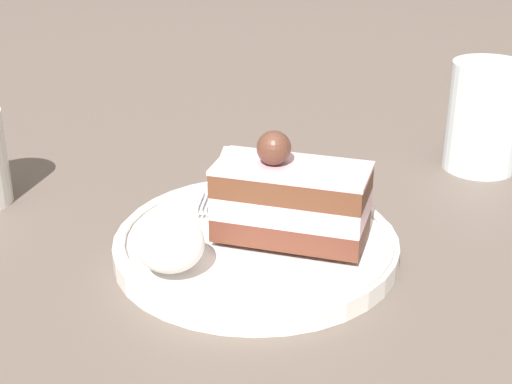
{
  "coord_description": "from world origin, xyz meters",
  "views": [
    {
      "loc": [
        0.12,
        -0.47,
        0.26
      ],
      "look_at": [
        0.03,
        -0.01,
        0.05
      ],
      "focal_mm": 53.23,
      "sensor_mm": 36.0,
      "label": 1
    }
  ],
  "objects_px": {
    "whipped_cream_dollop": "(170,244)",
    "fork": "(216,180)",
    "drink_glass_far": "(484,122)",
    "dessert_plate": "(256,243)",
    "cake_slice": "(291,199)"
  },
  "relations": [
    {
      "from": "whipped_cream_dollop",
      "to": "drink_glass_far",
      "type": "height_order",
      "value": "drink_glass_far"
    },
    {
      "from": "drink_glass_far",
      "to": "dessert_plate",
      "type": "bearing_deg",
      "value": -129.38
    },
    {
      "from": "whipped_cream_dollop",
      "to": "drink_glass_far",
      "type": "bearing_deg",
      "value": 51.7
    },
    {
      "from": "dessert_plate",
      "to": "whipped_cream_dollop",
      "type": "relative_size",
      "value": 4.57
    },
    {
      "from": "dessert_plate",
      "to": "drink_glass_far",
      "type": "xyz_separation_m",
      "value": [
        0.16,
        0.2,
        0.03
      ]
    },
    {
      "from": "whipped_cream_dollop",
      "to": "fork",
      "type": "height_order",
      "value": "whipped_cream_dollop"
    },
    {
      "from": "fork",
      "to": "drink_glass_far",
      "type": "xyz_separation_m",
      "value": [
        0.21,
        0.12,
        0.02
      ]
    },
    {
      "from": "dessert_plate",
      "to": "cake_slice",
      "type": "relative_size",
      "value": 1.87
    },
    {
      "from": "whipped_cream_dollop",
      "to": "fork",
      "type": "relative_size",
      "value": 0.34
    },
    {
      "from": "dessert_plate",
      "to": "drink_glass_far",
      "type": "distance_m",
      "value": 0.26
    },
    {
      "from": "cake_slice",
      "to": "whipped_cream_dollop",
      "type": "distance_m",
      "value": 0.09
    },
    {
      "from": "fork",
      "to": "dessert_plate",
      "type": "bearing_deg",
      "value": -57.13
    },
    {
      "from": "cake_slice",
      "to": "dessert_plate",
      "type": "bearing_deg",
      "value": 175.61
    },
    {
      "from": "dessert_plate",
      "to": "drink_glass_far",
      "type": "relative_size",
      "value": 2.08
    },
    {
      "from": "whipped_cream_dollop",
      "to": "cake_slice",
      "type": "bearing_deg",
      "value": 41.78
    }
  ]
}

